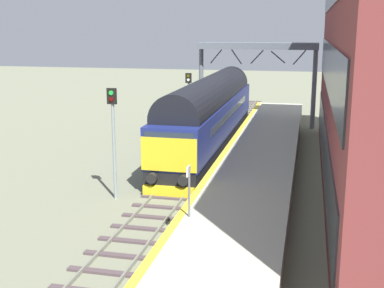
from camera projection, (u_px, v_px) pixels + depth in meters
ground_plane at (184, 180)px, 26.39m from camera, size 140.00×140.00×0.00m
track_main at (184, 179)px, 26.38m from camera, size 2.50×60.00×0.15m
station_platform at (253, 175)px, 25.50m from camera, size 4.00×44.00×1.01m
station_building at (383, 71)px, 23.64m from camera, size 4.92×28.04×11.45m
diesel_locomotive at (210, 111)px, 32.55m from camera, size 2.74×20.21×4.68m
signal_post_mid at (113, 132)px, 22.78m from camera, size 0.44×0.22×5.11m
signal_post_far at (189, 97)px, 36.77m from camera, size 0.44×0.22×4.54m
platform_number_sign at (189, 183)px, 18.19m from camera, size 0.10×0.44×1.89m
overhead_footbridge at (257, 52)px, 39.52m from camera, size 9.30×2.00×6.59m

